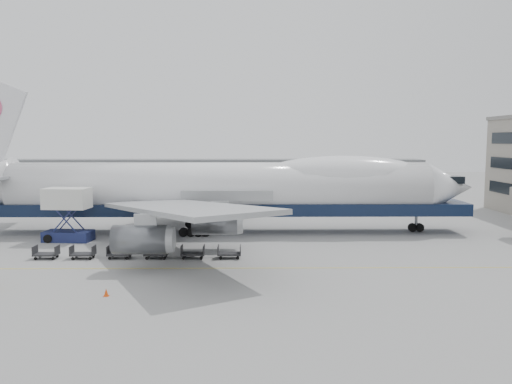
{
  "coord_description": "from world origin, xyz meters",
  "views": [
    {
      "loc": [
        3.82,
        -50.74,
        11.74
      ],
      "look_at": [
        4.44,
        6.0,
        5.77
      ],
      "focal_mm": 35.0,
      "sensor_mm": 36.0,
      "label": 1
    }
  ],
  "objects": [
    {
      "name": "ground",
      "position": [
        0.0,
        0.0,
        0.0
      ],
      "size": [
        260.0,
        260.0,
        0.0
      ],
      "primitive_type": "plane",
      "color": "gray",
      "rests_on": "ground"
    },
    {
      "name": "apron_line",
      "position": [
        0.0,
        -6.0,
        0.01
      ],
      "size": [
        60.0,
        0.15,
        0.01
      ],
      "primitive_type": "cube",
      "color": "gold",
      "rests_on": "ground"
    },
    {
      "name": "hangar",
      "position": [
        -10.0,
        70.0,
        3.5
      ],
      "size": [
        110.0,
        8.0,
        7.0
      ],
      "primitive_type": "cube",
      "color": "slate",
      "rests_on": "ground"
    },
    {
      "name": "airliner",
      "position": [
        0.64,
        12.0,
        5.62
      ],
      "size": [
        67.0,
        55.3,
        19.98
      ],
      "color": "white",
      "rests_on": "ground"
    },
    {
      "name": "catering_truck",
      "position": [
        -17.38,
        6.62,
        3.46
      ],
      "size": [
        5.63,
        4.13,
        6.19
      ],
      "rotation": [
        0.0,
        0.0,
        -0.09
      ],
      "color": "navy",
      "rests_on": "ground"
    },
    {
      "name": "traffic_cone",
      "position": [
        -7.07,
        -14.1,
        0.28
      ],
      "size": [
        0.4,
        0.4,
        0.59
      ],
      "rotation": [
        0.0,
        0.0,
        -0.25
      ],
      "color": "#DB420B",
      "rests_on": "ground"
    },
    {
      "name": "dolly_0",
      "position": [
        -16.42,
        -2.11,
        0.53
      ],
      "size": [
        2.3,
        1.35,
        1.3
      ],
      "color": "#2D2D30",
      "rests_on": "ground"
    },
    {
      "name": "dolly_1",
      "position": [
        -12.8,
        -2.11,
        0.53
      ],
      "size": [
        2.3,
        1.35,
        1.3
      ],
      "color": "#2D2D30",
      "rests_on": "ground"
    },
    {
      "name": "dolly_2",
      "position": [
        -9.18,
        -2.11,
        0.53
      ],
      "size": [
        2.3,
        1.35,
        1.3
      ],
      "color": "#2D2D30",
      "rests_on": "ground"
    },
    {
      "name": "dolly_3",
      "position": [
        -5.55,
        -2.11,
        0.53
      ],
      "size": [
        2.3,
        1.35,
        1.3
      ],
      "color": "#2D2D30",
      "rests_on": "ground"
    },
    {
      "name": "dolly_4",
      "position": [
        -1.93,
        -2.11,
        0.53
      ],
      "size": [
        2.3,
        1.35,
        1.3
      ],
      "color": "#2D2D30",
      "rests_on": "ground"
    },
    {
      "name": "dolly_5",
      "position": [
        1.7,
        -2.11,
        0.53
      ],
      "size": [
        2.3,
        1.35,
        1.3
      ],
      "color": "#2D2D30",
      "rests_on": "ground"
    }
  ]
}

